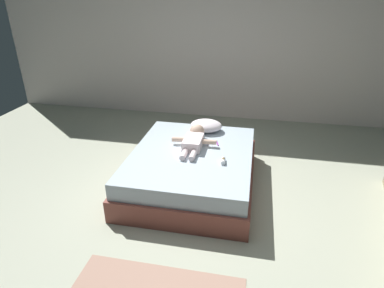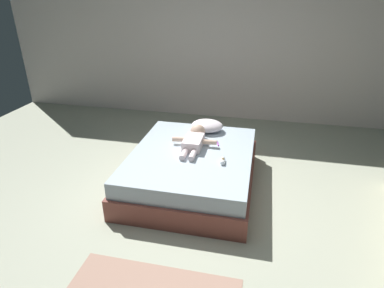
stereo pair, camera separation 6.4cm
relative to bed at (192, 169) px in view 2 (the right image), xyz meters
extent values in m
plane|color=#A9AE97|center=(0.14, -0.63, -0.21)|extent=(8.00, 8.00, 0.00)
cube|color=silver|center=(0.14, 2.37, 1.23)|extent=(8.00, 0.12, 2.87)
cube|color=brown|center=(0.00, 0.00, -0.09)|extent=(1.39, 1.72, 0.25)
cube|color=#AABBC8|center=(0.00, 0.00, 0.13)|extent=(1.33, 1.65, 0.18)
ellipsoid|color=white|center=(0.06, 0.63, 0.29)|extent=(0.40, 0.33, 0.15)
cube|color=white|center=(-0.01, 0.12, 0.28)|extent=(0.20, 0.34, 0.12)
sphere|color=beige|center=(-0.01, 0.37, 0.31)|extent=(0.18, 0.18, 0.18)
cylinder|color=beige|center=(-0.19, 0.17, 0.28)|extent=(0.18, 0.08, 0.06)
cylinder|color=beige|center=(0.17, 0.17, 0.28)|extent=(0.17, 0.06, 0.06)
cylinder|color=white|center=(-0.06, -0.13, 0.25)|extent=(0.06, 0.19, 0.06)
cylinder|color=white|center=(0.04, -0.13, 0.25)|extent=(0.06, 0.19, 0.06)
cube|color=purple|center=(0.25, 0.27, 0.22)|extent=(0.04, 0.11, 0.01)
cube|color=white|center=(0.24, 0.32, 0.24)|extent=(0.02, 0.03, 0.01)
cylinder|color=white|center=(0.37, -0.17, 0.24)|extent=(0.06, 0.12, 0.05)
cone|color=#E6BE75|center=(0.37, -0.17, 0.27)|extent=(0.03, 0.03, 0.02)
camera|label=1|loc=(0.64, -3.16, 1.86)|focal=30.17mm
camera|label=2|loc=(0.70, -3.15, 1.86)|focal=30.17mm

